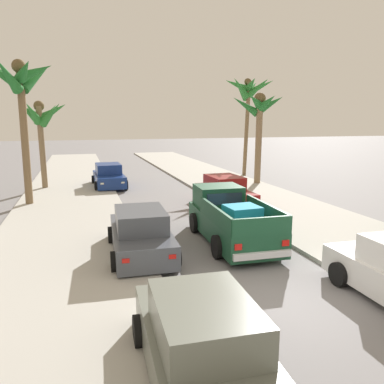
{
  "coord_description": "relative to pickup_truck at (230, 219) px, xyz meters",
  "views": [
    {
      "loc": [
        -4.41,
        -7.38,
        4.32
      ],
      "look_at": [
        0.27,
        8.19,
        1.2
      ],
      "focal_mm": 35.01,
      "sensor_mm": 36.0,
      "label": 1
    }
  ],
  "objects": [
    {
      "name": "curb_right",
      "position": [
        3.15,
        7.23,
        -0.75
      ],
      "size": [
        0.16,
        60.0,
        0.1
      ],
      "primitive_type": "cube",
      "color": "silver",
      "rests_on": "ground"
    },
    {
      "name": "palm_tree_left_back",
      "position": [
        6.41,
        10.78,
        4.04
      ],
      "size": [
        3.38,
        3.13,
        6.12
      ],
      "color": "#846B4C",
      "rests_on": "ground"
    },
    {
      "name": "curb_left",
      "position": [
        -4.52,
        7.23,
        -0.75
      ],
      "size": [
        0.16,
        60.0,
        0.1
      ],
      "primitive_type": "cube",
      "color": "silver",
      "rests_on": "ground"
    },
    {
      "name": "ground_plane",
      "position": [
        -0.69,
        -4.77,
        -0.8
      ],
      "size": [
        160.0,
        160.0,
        0.0
      ],
      "primitive_type": "plane",
      "color": "slate"
    },
    {
      "name": "car_left_near",
      "position": [
        -3.35,
        12.61,
        -0.08
      ],
      "size": [
        2.11,
        4.3,
        1.54
      ],
      "color": "navy",
      "rests_on": "ground"
    },
    {
      "name": "sidewalk_left",
      "position": [
        -5.74,
        7.23,
        -0.74
      ],
      "size": [
        5.23,
        60.0,
        0.12
      ],
      "primitive_type": "cube",
      "color": "#B2AFA8",
      "rests_on": "ground"
    },
    {
      "name": "palm_tree_left_fore",
      "position": [
        -7.76,
        8.49,
        5.12
      ],
      "size": [
        3.47,
        3.72,
        7.28
      ],
      "color": "brown",
      "rests_on": "ground"
    },
    {
      "name": "palm_tree_right_fore",
      "position": [
        7.34,
        14.45,
        5.62
      ],
      "size": [
        3.93,
        3.83,
        7.53
      ],
      "color": "brown",
      "rests_on": "ground"
    },
    {
      "name": "car_left_mid",
      "position": [
        -3.34,
        -6.93,
        -0.08
      ],
      "size": [
        2.17,
        4.32,
        1.54
      ],
      "color": "slate",
      "rests_on": "ground"
    },
    {
      "name": "sidewalk_right",
      "position": [
        4.36,
        7.23,
        -0.74
      ],
      "size": [
        5.23,
        60.0,
        0.12
      ],
      "primitive_type": "cube",
      "color": "#B2AFA8",
      "rests_on": "ground"
    },
    {
      "name": "car_right_near",
      "position": [
        -3.34,
        -0.56,
        -0.08
      ],
      "size": [
        2.17,
        4.32,
        1.54
      ],
      "color": "#474C56",
      "rests_on": "ground"
    },
    {
      "name": "pickup_truck",
      "position": [
        0.0,
        0.0,
        0.0
      ],
      "size": [
        2.38,
        5.29,
        1.8
      ],
      "color": "#19472D",
      "rests_on": "ground"
    },
    {
      "name": "car_right_mid",
      "position": [
        1.92,
        5.37,
        -0.08
      ],
      "size": [
        2.16,
        4.32,
        1.54
      ],
      "color": "maroon",
      "rests_on": "ground"
    },
    {
      "name": "palm_tree_right_mid",
      "position": [
        -7.24,
        12.87,
        3.71
      ],
      "size": [
        3.23,
        3.51,
        5.54
      ],
      "color": "#846B4C",
      "rests_on": "ground"
    }
  ]
}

